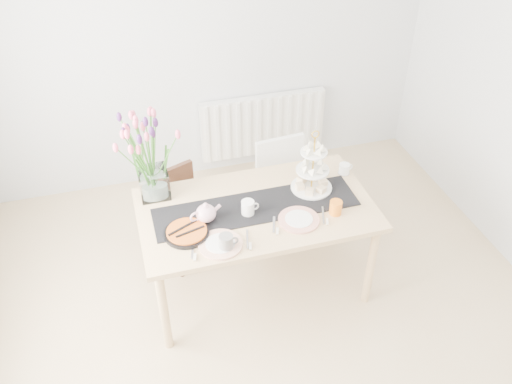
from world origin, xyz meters
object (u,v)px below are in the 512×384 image
object	(u,v)px
radiator	(263,125)
dining_table	(256,216)
tulip_vase	(148,146)
plate_right	(299,220)
teapot	(206,213)
cream_jug	(344,169)
plate_left	(220,244)
cake_stand	(312,175)
mug_orange	(336,208)
chair_white	(284,181)
chair_brown	(181,208)
tart_tin	(187,233)
mug_grey	(226,242)
mug_white	(248,208)

from	to	relation	value
radiator	dining_table	bearing A→B (deg)	-108.41
tulip_vase	plate_right	xyz separation A→B (m)	(0.87, -0.55, -0.40)
radiator	teapot	size ratio (longest dim) A/B	5.61
cream_jug	plate_left	distance (m)	1.17
dining_table	plate_left	distance (m)	0.44
tulip_vase	cream_jug	xyz separation A→B (m)	(1.38, -0.13, -0.37)
cream_jug	plate_right	distance (m)	0.65
tulip_vase	cake_stand	xyz separation A→B (m)	(1.08, -0.25, -0.28)
cake_stand	mug_orange	world-z (taller)	cake_stand
chair_white	radiator	bearing A→B (deg)	78.44
dining_table	chair_brown	bearing A→B (deg)	130.40
chair_brown	cake_stand	distance (m)	1.09
radiator	tart_tin	world-z (taller)	tart_tin
chair_brown	tart_tin	world-z (taller)	tart_tin
radiator	teapot	distance (m)	1.83
dining_table	teapot	distance (m)	0.39
tulip_vase	mug_grey	size ratio (longest dim) A/B	6.85
mug_grey	mug_white	bearing A→B (deg)	51.93
plate_right	mug_orange	bearing A→B (deg)	0.61
chair_white	plate_left	distance (m)	1.17
mug_white	plate_right	size ratio (longest dim) A/B	0.38
mug_grey	mug_white	xyz separation A→B (m)	(0.22, 0.29, -0.00)
dining_table	cake_stand	bearing A→B (deg)	12.23
plate_left	chair_white	bearing A→B (deg)	50.27
mug_orange	plate_left	xyz separation A→B (m)	(-0.81, -0.09, -0.04)
dining_table	tart_tin	bearing A→B (deg)	-164.59
dining_table	tulip_vase	bearing A→B (deg)	152.08
tulip_vase	plate_left	bearing A→B (deg)	-63.18
teapot	mug_white	world-z (taller)	teapot
tart_tin	plate_right	world-z (taller)	tart_tin
chair_white	cream_jug	distance (m)	0.59
tart_tin	mug_orange	size ratio (longest dim) A/B	2.93
dining_table	mug_grey	bearing A→B (deg)	-130.86
mug_white	teapot	bearing A→B (deg)	176.63
mug_grey	plate_right	distance (m)	0.54
radiator	cream_jug	bearing A→B (deg)	-80.33
chair_brown	mug_grey	size ratio (longest dim) A/B	7.00
mug_orange	plate_left	bearing A→B (deg)	144.27
cake_stand	plate_right	size ratio (longest dim) A/B	1.55
cream_jug	chair_brown	bearing A→B (deg)	157.45
teapot	cream_jug	distance (m)	1.12
cream_jug	tart_tin	size ratio (longest dim) A/B	0.27
chair_white	plate_right	world-z (taller)	chair_white
tulip_vase	mug_white	xyz separation A→B (m)	(0.57, -0.39, -0.35)
dining_table	mug_grey	xyz separation A→B (m)	(-0.29, -0.34, 0.13)
teapot	mug_orange	world-z (taller)	teapot
radiator	cream_jug	distance (m)	1.39
plate_left	plate_right	bearing A→B (deg)	8.88
chair_brown	tulip_vase	world-z (taller)	tulip_vase
tulip_vase	cake_stand	bearing A→B (deg)	-12.85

